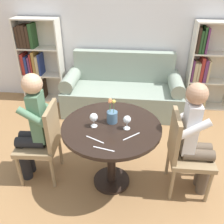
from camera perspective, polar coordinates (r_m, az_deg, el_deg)
ground_plane at (r=2.78m, az=-0.11°, el=-16.26°), size 16.00×16.00×0.00m
back_wall at (r=4.04m, az=3.28°, el=20.86°), size 5.20×0.05×2.70m
round_table at (r=2.37m, az=-0.13°, el=-6.12°), size 0.97×0.97×0.75m
couch at (r=3.95m, az=2.49°, el=4.78°), size 1.89×0.80×0.92m
bookshelf_left at (r=4.39m, az=-17.60°, el=11.41°), size 0.72×0.28×1.42m
bookshelf_right at (r=4.21m, az=21.42°, el=9.28°), size 0.72×0.28×1.42m
chair_left at (r=2.63m, az=-16.12°, el=-6.43°), size 0.45×0.45×0.90m
chair_right at (r=2.49m, az=16.98°, el=-8.91°), size 0.43×0.43×0.90m
person_left at (r=2.57m, az=-18.55°, el=-3.51°), size 0.43×0.36×1.24m
person_right at (r=2.43m, az=19.62°, el=-6.17°), size 0.42×0.34×1.22m
wine_glass_left at (r=2.23m, az=-4.42°, el=-1.37°), size 0.08×0.08×0.14m
wine_glass_right at (r=2.20m, az=3.65°, el=-1.94°), size 0.07×0.07×0.14m
flower_vase at (r=2.30m, az=-0.04°, el=-0.82°), size 0.10×0.10×0.26m
knife_left_setting at (r=2.15m, az=4.71°, el=-5.86°), size 0.15×0.13×0.00m
fork_left_setting at (r=2.11m, az=-4.11°, el=-6.62°), size 0.17×0.10×0.00m
knife_right_setting at (r=2.00m, az=-2.00°, el=-8.86°), size 0.19×0.06×0.00m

